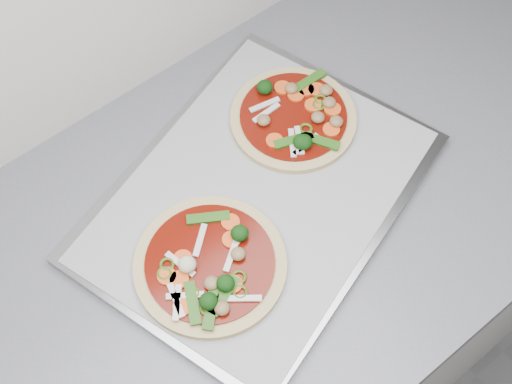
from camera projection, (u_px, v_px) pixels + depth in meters
base_cabinet at (313, 287)px, 1.44m from camera, size 3.60×0.60×0.86m
countertop at (335, 172)px, 1.05m from camera, size 3.60×0.60×0.04m
baking_tray at (258, 198)px, 1.00m from camera, size 0.56×0.48×0.02m
parchment at (258, 194)px, 0.99m from camera, size 0.54×0.46×0.00m
pizza_left at (210, 266)px, 0.92m from camera, size 0.26×0.26×0.03m
pizza_right at (295, 117)px, 1.04m from camera, size 0.20×0.20×0.03m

